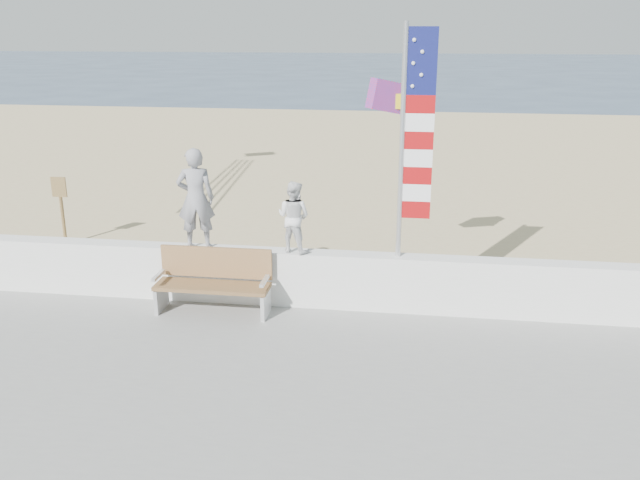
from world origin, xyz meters
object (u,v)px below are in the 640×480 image
Objects in this scene: adult at (196,198)px; flag at (411,134)px; child at (294,217)px; bench at (214,280)px.

adult is 3.53m from flag.
adult is 1.60m from child.
flag reaches higher than bench.
flag is at bearing -160.11° from child.
adult is at bearing 19.90° from child.
flag reaches higher than child.
child is 2.22m from flag.
child is 0.33× the size of flag.
child is 1.61m from bench.
flag is (2.98, 0.45, 2.30)m from bench.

